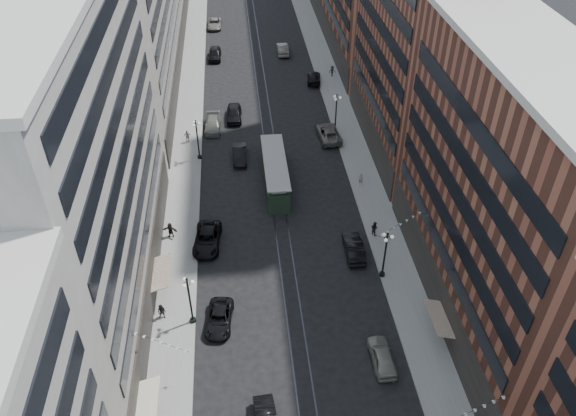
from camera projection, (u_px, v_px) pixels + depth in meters
name	position (u px, v px, depth m)	size (l,w,h in m)	color
ground	(268.00, 135.00, 76.62)	(220.00, 220.00, 0.00)	black
sidewalk_west	(190.00, 104.00, 83.50)	(4.00, 180.00, 0.15)	gray
sidewalk_east	(336.00, 97.00, 85.23)	(4.00, 180.00, 0.15)	gray
rail_west	(259.00, 101.00, 84.35)	(0.12, 180.00, 0.02)	#2D2D33
rail_east	(268.00, 100.00, 84.46)	(0.12, 180.00, 0.02)	#2D2D33
building_west_mid	(81.00, 169.00, 45.54)	(8.00, 36.00, 28.00)	#A5A093
building_east_mid	(502.00, 200.00, 45.57)	(8.00, 30.00, 24.00)	brown
lamppost_sw_far	(190.00, 299.00, 49.05)	(1.03, 1.14, 5.52)	black
lamppost_sw_mid	(197.00, 138.00, 70.08)	(1.03, 1.14, 5.52)	black
lamppost_se_far	(385.00, 253.00, 53.61)	(1.03, 1.14, 5.52)	black
lamppost_se_mid	(336.00, 112.00, 75.42)	(1.03, 1.14, 5.52)	black
streetcar	(275.00, 174.00, 66.75)	(2.66, 12.02, 3.33)	#223524
car_2	(219.00, 318.00, 50.45)	(2.24, 4.85, 1.35)	black
car_4	(382.00, 356.00, 47.12)	(1.83, 4.56, 1.55)	gray
pedestrian_2	(162.00, 312.00, 50.66)	(0.81, 0.44, 1.66)	black
car_7	(207.00, 239.00, 58.70)	(2.64, 5.73, 1.59)	black
car_8	(213.00, 124.00, 77.33)	(2.18, 5.36, 1.56)	slate
car_9	(215.00, 54.00, 95.84)	(2.10, 5.23, 1.78)	black
car_10	(354.00, 248.00, 57.57)	(1.75, 5.02, 1.65)	black
car_11	(329.00, 133.00, 75.42)	(2.76, 5.98, 1.66)	#625F57
car_12	(314.00, 78.00, 88.89)	(2.06, 5.06, 1.47)	black
car_13	(234.00, 113.00, 79.51)	(2.09, 5.20, 1.77)	black
car_14	(283.00, 49.00, 97.50)	(1.82, 5.23, 1.72)	#646359
pedestrian_5	(170.00, 230.00, 59.46)	(1.63, 0.47, 1.76)	black
pedestrian_6	(188.00, 136.00, 74.40)	(1.03, 0.47, 1.76)	beige
pedestrian_7	(374.00, 228.00, 59.76)	(0.81, 0.45, 1.67)	black
pedestrian_8	(361.00, 178.00, 67.06)	(0.55, 0.36, 1.51)	gray
pedestrian_9	(332.00, 71.00, 90.17)	(1.11, 0.46, 1.72)	black
car_extra_0	(214.00, 24.00, 107.25)	(2.53, 5.48, 1.52)	slate
car_extra_1	(240.00, 154.00, 71.35)	(1.70, 4.88, 1.61)	black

